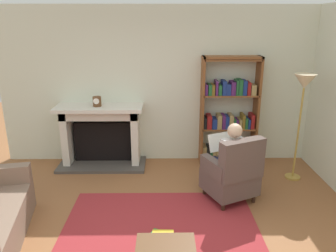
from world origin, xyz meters
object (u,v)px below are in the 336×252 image
object	(u,v)px
side_table	(166,252)
mantel_clock	(97,101)
armchair_reading	(233,173)
floor_lamp	(303,91)
seated_reader	(229,157)
bookshelf	(229,114)
fireplace	(102,133)

from	to	relation	value
side_table	mantel_clock	bearing A→B (deg)	112.38
armchair_reading	floor_lamp	xyz separation A→B (m)	(1.14, 0.69, 1.01)
seated_reader	side_table	bearing A→B (deg)	36.90
mantel_clock	side_table	bearing A→B (deg)	-67.62
bookshelf	floor_lamp	distance (m)	1.28
fireplace	bookshelf	distance (m)	2.23
fireplace	mantel_clock	size ratio (longest dim) A/B	9.10
mantel_clock	armchair_reading	bearing A→B (deg)	-30.22
bookshelf	mantel_clock	bearing A→B (deg)	-176.50
mantel_clock	side_table	distance (m)	3.06
bookshelf	floor_lamp	size ratio (longest dim) A/B	1.12
side_table	bookshelf	bearing A→B (deg)	68.96
mantel_clock	side_table	xyz separation A→B (m)	(1.13, -2.73, -0.79)
fireplace	floor_lamp	xyz separation A→B (m)	(3.18, -0.61, 0.86)
bookshelf	floor_lamp	world-z (taller)	bookshelf
bookshelf	armchair_reading	world-z (taller)	bookshelf
mantel_clock	seated_reader	size ratio (longest dim) A/B	0.14
fireplace	floor_lamp	bearing A→B (deg)	-10.84
fireplace	seated_reader	distance (m)	2.32
floor_lamp	mantel_clock	bearing A→B (deg)	171.01
armchair_reading	side_table	size ratio (longest dim) A/B	1.73
bookshelf	side_table	xyz separation A→B (m)	(-1.10, -2.87, -0.53)
fireplace	mantel_clock	distance (m)	0.60
bookshelf	floor_lamp	bearing A→B (deg)	-33.45
seated_reader	side_table	world-z (taller)	seated_reader
mantel_clock	side_table	size ratio (longest dim) A/B	0.29
seated_reader	side_table	size ratio (longest dim) A/B	2.04
fireplace	armchair_reading	bearing A→B (deg)	-32.59
seated_reader	side_table	xyz separation A→B (m)	(-0.89, -1.64, -0.25)
mantel_clock	floor_lamp	size ratio (longest dim) A/B	0.10
fireplace	seated_reader	size ratio (longest dim) A/B	1.32
bookshelf	armchair_reading	distance (m)	1.43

